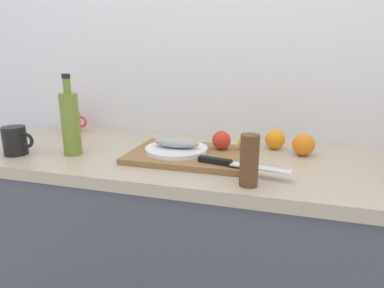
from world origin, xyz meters
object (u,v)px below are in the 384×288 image
at_px(olive_oil_bottle, 70,122).
at_px(pepper_mill, 249,161).
at_px(lemon_0, 246,142).
at_px(orange_0, 275,139).
at_px(coffee_mug_1, 73,122).
at_px(chef_knife, 231,163).
at_px(white_plate, 176,149).
at_px(coffee_mug_0, 15,141).
at_px(cutting_board, 192,155).
at_px(fish_fillet, 176,142).

relative_size(olive_oil_bottle, pepper_mill, 1.99).
xyz_separation_m(lemon_0, orange_0, (0.10, 0.11, -0.01)).
distance_m(lemon_0, coffee_mug_1, 0.83).
bearing_deg(coffee_mug_1, lemon_0, -9.93).
xyz_separation_m(chef_knife, lemon_0, (0.02, 0.19, 0.02)).
xyz_separation_m(coffee_mug_1, pepper_mill, (0.86, -0.42, 0.02)).
xyz_separation_m(lemon_0, olive_oil_bottle, (-0.60, -0.16, 0.07)).
xyz_separation_m(white_plate, chef_knife, (0.21, -0.10, 0.00)).
bearing_deg(pepper_mill, coffee_mug_0, 175.85).
bearing_deg(white_plate, cutting_board, 4.56).
bearing_deg(orange_0, coffee_mug_1, 178.16).
bearing_deg(chef_knife, coffee_mug_1, 168.30).
relative_size(olive_oil_bottle, coffee_mug_0, 2.37).
xyz_separation_m(white_plate, coffee_mug_1, (-0.59, 0.23, 0.02)).
relative_size(cutting_board, white_plate, 1.96).
bearing_deg(coffee_mug_1, olive_oil_bottle, -54.66).
xyz_separation_m(olive_oil_bottle, pepper_mill, (0.65, -0.12, -0.05)).
relative_size(cutting_board, lemon_0, 7.60).
xyz_separation_m(cutting_board, fish_fillet, (-0.06, -0.00, 0.04)).
relative_size(white_plate, lemon_0, 3.87).
height_order(fish_fillet, pepper_mill, pepper_mill).
distance_m(white_plate, olive_oil_bottle, 0.39).
xyz_separation_m(fish_fillet, chef_knife, (0.21, -0.10, -0.02)).
height_order(cutting_board, fish_fillet, fish_fillet).
distance_m(cutting_board, white_plate, 0.06).
relative_size(white_plate, orange_0, 2.90).
relative_size(coffee_mug_0, pepper_mill, 0.84).
relative_size(white_plate, coffee_mug_0, 1.81).
bearing_deg(cutting_board, coffee_mug_1, 160.73).
relative_size(coffee_mug_0, coffee_mug_1, 1.04).
bearing_deg(olive_oil_bottle, fish_fillet, 11.49).
height_order(fish_fillet, lemon_0, lemon_0).
height_order(cutting_board, chef_knife, chef_knife).
distance_m(cutting_board, coffee_mug_0, 0.64).
relative_size(lemon_0, coffee_mug_1, 0.49).
bearing_deg(white_plate, lemon_0, 20.21).
height_order(fish_fillet, olive_oil_bottle, olive_oil_bottle).
bearing_deg(orange_0, fish_fillet, -148.83).
distance_m(chef_knife, coffee_mug_0, 0.78).
bearing_deg(fish_fillet, olive_oil_bottle, -168.51).
height_order(white_plate, pepper_mill, pepper_mill).
distance_m(fish_fillet, coffee_mug_0, 0.58).
relative_size(chef_knife, olive_oil_bottle, 1.01).
distance_m(lemon_0, orange_0, 0.15).
bearing_deg(white_plate, coffee_mug_0, -166.69).
height_order(chef_knife, olive_oil_bottle, olive_oil_bottle).
distance_m(coffee_mug_1, orange_0, 0.92).
height_order(chef_knife, pepper_mill, pepper_mill).
distance_m(white_plate, lemon_0, 0.25).
relative_size(coffee_mug_0, orange_0, 1.60).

